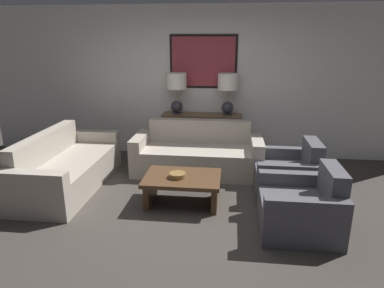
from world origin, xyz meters
The scene contains 11 objects.
ground_plane centered at (0.00, 0.00, 0.00)m, with size 20.00×20.00×0.00m, color #3D3833.
back_wall centered at (0.00, 2.46, 1.33)m, with size 8.08×0.12×2.65m.
console_table centered at (0.00, 2.19, 0.40)m, with size 1.39×0.37×0.81m.
table_lamp_left centered at (-0.45, 2.19, 1.28)m, with size 0.35×0.35×0.71m.
table_lamp_right centered at (0.45, 2.19, 1.28)m, with size 0.35×0.35×0.71m.
couch_by_back_wall centered at (0.00, 1.51, 0.28)m, with size 2.04×0.86×0.80m.
couch_by_side centered at (-1.83, 0.69, 0.28)m, with size 0.86×2.04×0.80m.
coffee_table centered at (-0.09, 0.35, 0.28)m, with size 0.98×0.69×0.38m.
decorative_bowl centered at (-0.14, 0.30, 0.41)m, with size 0.21×0.21×0.06m.
armchair_near_back_wall centered at (1.33, 0.84, 0.27)m, with size 0.85×0.87×0.77m.
armchair_near_camera centered at (1.33, -0.15, 0.27)m, with size 0.85×0.87×0.77m.
Camera 1 is at (0.51, -3.70, 2.08)m, focal length 32.00 mm.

